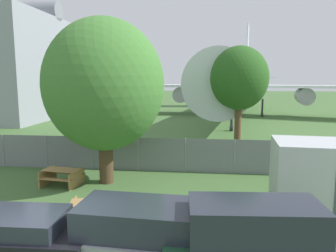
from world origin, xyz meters
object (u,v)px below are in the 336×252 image
object	(u,v)px
tree_near_hangar	(85,80)
tree_behind_benches	(104,85)
portable_cabin	(322,176)
picnic_bench_near_cabin	(97,209)
car_dark_green_van_centre	(254,242)
tree_left_of_cabin	(239,79)
airplane	(241,81)
car_grey_suv_near_left	(140,234)
picnic_bench_open_grass	(62,175)
car_black_sedan_mid_left	(18,238)

from	to	relation	value
tree_near_hangar	tree_behind_benches	bearing A→B (deg)	-62.00
portable_cabin	tree_near_hangar	size ratio (longest dim) A/B	0.53
picnic_bench_near_cabin	car_dark_green_van_centre	xyz separation A→B (m)	(4.81, -2.83, 0.58)
tree_left_of_cabin	tree_behind_benches	bearing A→B (deg)	-142.33
airplane	tree_near_hangar	size ratio (longest dim) A/B	6.57
tree_near_hangar	car_grey_suv_near_left	xyz separation A→B (m)	(5.94, -12.37, -3.90)
tree_near_hangar	tree_behind_benches	distance (m)	6.35
picnic_bench_open_grass	tree_left_of_cabin	distance (m)	11.12
portable_cabin	picnic_bench_near_cabin	bearing A→B (deg)	-161.24
tree_near_hangar	tree_behind_benches	xyz separation A→B (m)	(2.98, -5.61, -0.21)
tree_left_of_cabin	car_black_sedan_mid_left	xyz separation A→B (m)	(-6.78, -12.09, -4.12)
tree_behind_benches	car_grey_suv_near_left	size ratio (longest dim) A/B	1.72
picnic_bench_open_grass	car_grey_suv_near_left	xyz separation A→B (m)	(4.89, -6.14, 0.44)
portable_cabin	car_grey_suv_near_left	size ratio (longest dim) A/B	0.83
picnic_bench_near_cabin	car_black_sedan_mid_left	xyz separation A→B (m)	(-1.21, -2.74, 0.28)
tree_near_hangar	car_dark_green_van_centre	bearing A→B (deg)	-55.39
portable_cabin	tree_left_of_cabin	world-z (taller)	tree_left_of_cabin
airplane	tree_near_hangar	xyz separation A→B (m)	(-11.99, -22.17, 0.32)
tree_near_hangar	tree_left_of_cabin	size ratio (longest dim) A/B	1.02
tree_left_of_cabin	car_dark_green_van_centre	world-z (taller)	tree_left_of_cabin
picnic_bench_near_cabin	picnic_bench_open_grass	size ratio (longest dim) A/B	1.14
car_grey_suv_near_left	tree_near_hangar	bearing A→B (deg)	118.89
tree_near_hangar	tree_behind_benches	size ratio (longest dim) A/B	0.90
picnic_bench_near_cabin	tree_near_hangar	size ratio (longest dim) A/B	0.30
car_dark_green_van_centre	car_black_sedan_mid_left	bearing A→B (deg)	-5.15
tree_near_hangar	car_black_sedan_mid_left	distance (m)	13.55
portable_cabin	car_dark_green_van_centre	size ratio (longest dim) A/B	0.83
car_black_sedan_mid_left	airplane	bearing A→B (deg)	-106.62
airplane	tree_near_hangar	bearing A→B (deg)	-19.00
picnic_bench_open_grass	portable_cabin	bearing A→B (deg)	-8.36
tree_near_hangar	tree_behind_benches	world-z (taller)	tree_behind_benches
picnic_bench_open_grass	tree_near_hangar	size ratio (longest dim) A/B	0.27
car_black_sedan_mid_left	tree_near_hangar	bearing A→B (deg)	-79.45
picnic_bench_open_grass	tree_left_of_cabin	xyz separation A→B (m)	(8.48, 5.69, 4.41)
tree_left_of_cabin	car_grey_suv_near_left	distance (m)	12.98
car_grey_suv_near_left	car_dark_green_van_centre	world-z (taller)	car_dark_green_van_centre
tree_behind_benches	car_black_sedan_mid_left	distance (m)	8.01
car_black_sedan_mid_left	car_grey_suv_near_left	xyz separation A→B (m)	(3.18, 0.26, 0.16)
car_black_sedan_mid_left	car_dark_green_van_centre	size ratio (longest dim) A/B	0.90
picnic_bench_near_cabin	tree_left_of_cabin	world-z (taller)	tree_left_of_cabin
picnic_bench_near_cabin	car_grey_suv_near_left	bearing A→B (deg)	-51.48
picnic_bench_near_cabin	picnic_bench_open_grass	world-z (taller)	same
car_black_sedan_mid_left	car_dark_green_van_centre	distance (m)	6.03
tree_left_of_cabin	car_black_sedan_mid_left	size ratio (longest dim) A/B	1.71
airplane	tree_left_of_cabin	xyz separation A→B (m)	(-2.45, -22.72, 0.39)
airplane	car_dark_green_van_centre	distance (m)	35.21
picnic_bench_open_grass	tree_behind_benches	size ratio (longest dim) A/B	0.24
airplane	portable_cabin	size ratio (longest dim) A/B	12.35
airplane	tree_near_hangar	world-z (taller)	airplane
tree_left_of_cabin	car_dark_green_van_centre	distance (m)	12.79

